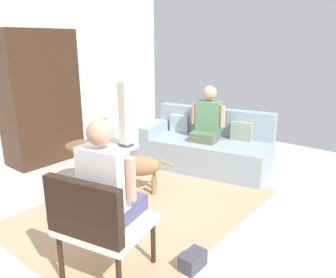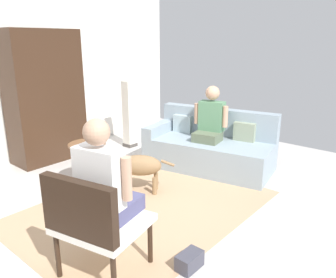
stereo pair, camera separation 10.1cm
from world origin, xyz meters
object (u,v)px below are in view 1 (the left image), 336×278
(armoire_cabinet, at_px, (40,98))
(armchair, at_px, (97,220))
(column_lamp, at_px, (125,115))
(person_on_couch, at_px, (208,118))
(handbag, at_px, (193,260))
(person_on_armchair, at_px, (107,181))
(round_end_table, at_px, (86,159))
(couch, at_px, (206,147))
(dog, at_px, (135,166))

(armoire_cabinet, bearing_deg, armchair, -114.45)
(armchair, distance_m, column_lamp, 3.62)
(person_on_couch, distance_m, handbag, 2.56)
(person_on_couch, relative_size, person_on_armchair, 0.93)
(column_lamp, relative_size, handbag, 4.94)
(person_on_couch, bearing_deg, person_on_armchair, -165.31)
(person_on_couch, xyz_separation_m, round_end_table, (-1.65, 0.83, -0.38))
(couch, distance_m, person_on_couch, 0.47)
(person_on_armchair, bearing_deg, person_on_couch, 14.69)
(person_on_couch, xyz_separation_m, dog, (-1.33, 0.23, -0.42))
(couch, bearing_deg, armchair, -164.98)
(person_on_armchair, distance_m, column_lamp, 3.49)
(armchair, distance_m, handbag, 0.93)
(round_end_table, bearing_deg, person_on_couch, -26.80)
(dog, height_order, column_lamp, column_lamp)
(couch, relative_size, round_end_table, 3.31)
(couch, bearing_deg, person_on_armchair, -164.82)
(armchair, height_order, person_on_couch, person_on_couch)
(person_on_couch, xyz_separation_m, column_lamp, (-0.06, 1.73, -0.18))
(armoire_cabinet, bearing_deg, round_end_table, -100.50)
(person_on_armchair, relative_size, round_end_table, 1.43)
(armoire_cabinet, relative_size, handbag, 8.45)
(person_on_couch, distance_m, dog, 1.42)
(round_end_table, height_order, dog, round_end_table)
(armchair, relative_size, dog, 1.28)
(couch, height_order, handbag, couch)
(armchair, height_order, round_end_table, armchair)
(armchair, distance_m, armoire_cabinet, 3.28)
(round_end_table, relative_size, handbag, 2.49)
(round_end_table, distance_m, armoire_cabinet, 1.57)
(column_lamp, relative_size, armoire_cabinet, 0.58)
(column_lamp, height_order, handbag, column_lamp)
(person_on_armchair, height_order, dog, person_on_armchair)
(person_on_armchair, bearing_deg, dog, 36.20)
(armchair, distance_m, round_end_table, 1.89)
(person_on_couch, xyz_separation_m, armoire_cabinet, (-1.39, 2.25, 0.26))
(armchair, height_order, person_on_armchair, person_on_armchair)
(couch, xyz_separation_m, dog, (-1.36, 0.20, 0.05))
(armoire_cabinet, bearing_deg, couch, -57.40)
(couch, relative_size, armchair, 2.15)
(armchair, relative_size, armoire_cabinet, 0.45)
(armchair, bearing_deg, handbag, -40.69)
(dog, bearing_deg, column_lamp, 49.54)
(handbag, bearing_deg, person_on_armchair, 128.87)
(couch, height_order, person_on_couch, person_on_couch)
(armchair, relative_size, person_on_couch, 1.15)
(couch, height_order, dog, couch)
(couch, bearing_deg, person_on_couch, -132.19)
(dog, relative_size, handbag, 3.00)
(person_on_couch, height_order, dog, person_on_couch)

